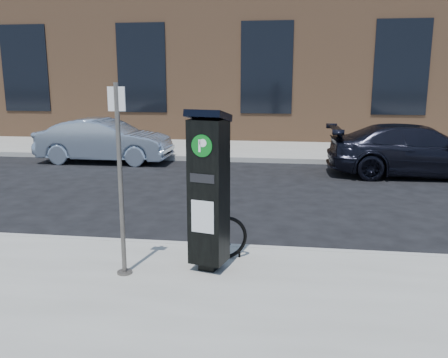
% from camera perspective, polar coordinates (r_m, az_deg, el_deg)
% --- Properties ---
extents(ground, '(120.00, 120.00, 0.00)m').
position_cam_1_polar(ground, '(7.40, -0.15, -8.97)').
color(ground, black).
rests_on(ground, ground).
extents(sidewalk_far, '(60.00, 12.00, 0.15)m').
position_cam_1_polar(sidewalk_far, '(21.02, 5.28, 5.07)').
color(sidewalk_far, gray).
rests_on(sidewalk_far, ground).
extents(curb_near, '(60.00, 0.12, 0.16)m').
position_cam_1_polar(curb_near, '(7.36, -0.17, -8.48)').
color(curb_near, '#9E9B93').
rests_on(curb_near, ground).
extents(curb_far, '(60.00, 0.12, 0.16)m').
position_cam_1_polar(curb_far, '(15.11, 4.16, 2.29)').
color(curb_far, '#9E9B93').
rests_on(curb_far, ground).
extents(building, '(28.00, 10.05, 8.25)m').
position_cam_1_polar(building, '(23.89, 5.84, 15.71)').
color(building, '#8A5F3E').
rests_on(building, ground).
extents(parking_kiosk, '(0.58, 0.54, 2.14)m').
position_cam_1_polar(parking_kiosk, '(6.14, -1.86, -1.26)').
color(parking_kiosk, black).
rests_on(parking_kiosk, sidewalk_near).
extents(sign_pole, '(0.22, 0.20, 2.46)m').
position_cam_1_polar(sign_pole, '(6.10, -12.35, -0.43)').
color(sign_pole, '#4B4542').
rests_on(sign_pole, sidewalk_near).
extents(bike_rack, '(0.60, 0.26, 0.62)m').
position_cam_1_polar(bike_rack, '(6.71, 0.18, -7.10)').
color(bike_rack, black).
rests_on(bike_rack, sidewalk_near).
extents(car_silver, '(4.19, 1.48, 1.38)m').
position_cam_1_polar(car_silver, '(15.50, -14.17, 4.50)').
color(car_silver, '#8D9EB4').
rests_on(car_silver, ground).
extents(car_dark, '(4.88, 2.08, 1.40)m').
position_cam_1_polar(car_dark, '(13.96, 22.27, 3.19)').
color(car_dark, black).
rests_on(car_dark, ground).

